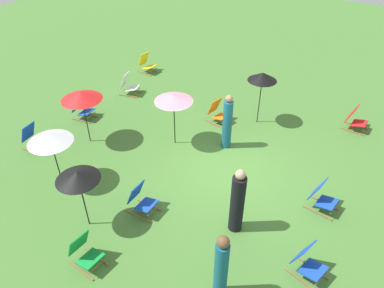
% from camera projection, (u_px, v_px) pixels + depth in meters
% --- Properties ---
extents(ground_plane, '(40.00, 40.00, 0.00)m').
position_uv_depth(ground_plane, '(229.00, 171.00, 10.14)').
color(ground_plane, '#477A33').
extents(deckchair_2, '(0.54, 0.80, 0.83)m').
position_uv_depth(deckchair_2, '(355.00, 119.00, 11.64)').
color(deckchair_2, olive).
rests_on(deckchair_2, ground).
extents(deckchair_3, '(0.55, 0.80, 0.83)m').
position_uv_depth(deckchair_3, '(85.00, 252.00, 7.50)').
color(deckchair_3, olive).
rests_on(deckchair_3, ground).
extents(deckchair_4, '(0.55, 0.81, 0.83)m').
position_uv_depth(deckchair_4, '(147.00, 64.00, 15.13)').
color(deckchair_4, olive).
rests_on(deckchair_4, ground).
extents(deckchair_5, '(0.49, 0.77, 0.83)m').
position_uv_depth(deckchair_5, '(141.00, 200.00, 8.72)').
color(deckchair_5, olive).
rests_on(deckchair_5, ground).
extents(deckchair_6, '(0.65, 0.86, 0.83)m').
position_uv_depth(deckchair_6, '(129.00, 85.00, 13.57)').
color(deckchair_6, olive).
rests_on(deckchair_6, ground).
extents(deckchair_7, '(0.63, 0.85, 0.83)m').
position_uv_depth(deckchair_7, '(218.00, 112.00, 11.99)').
color(deckchair_7, olive).
rests_on(deckchair_7, ground).
extents(deckchair_8, '(0.60, 0.83, 0.83)m').
position_uv_depth(deckchair_8, '(322.00, 197.00, 8.80)').
color(deckchair_8, olive).
rests_on(deckchair_8, ground).
extents(deckchair_9, '(0.68, 0.87, 0.83)m').
position_uv_depth(deckchair_9, '(308.00, 262.00, 7.30)').
color(deckchair_9, olive).
rests_on(deckchair_9, ground).
extents(deckchair_10, '(0.57, 0.82, 0.83)m').
position_uv_depth(deckchair_10, '(82.00, 109.00, 12.18)').
color(deckchair_10, olive).
rests_on(deckchair_10, ground).
extents(deckchair_11, '(0.56, 0.81, 0.83)m').
position_uv_depth(deckchair_11, '(33.00, 138.00, 10.79)').
color(deckchair_11, olive).
rests_on(deckchair_11, ground).
extents(umbrella_0, '(1.13, 1.13, 1.67)m').
position_uv_depth(umbrella_0, '(49.00, 137.00, 8.86)').
color(umbrella_0, black).
rests_on(umbrella_0, ground).
extents(umbrella_1, '(0.93, 0.93, 1.81)m').
position_uv_depth(umbrella_1, '(263.00, 77.00, 11.20)').
color(umbrella_1, black).
rests_on(umbrella_1, ground).
extents(umbrella_2, '(0.98, 0.98, 1.63)m').
position_uv_depth(umbrella_2, '(77.00, 176.00, 7.69)').
color(umbrella_2, black).
rests_on(umbrella_2, ground).
extents(umbrella_3, '(1.14, 1.14, 1.69)m').
position_uv_depth(umbrella_3, '(174.00, 98.00, 10.28)').
color(umbrella_3, black).
rests_on(umbrella_3, ground).
extents(umbrella_4, '(1.20, 1.20, 1.74)m').
position_uv_depth(umbrella_4, '(81.00, 96.00, 10.35)').
color(umbrella_4, black).
rests_on(umbrella_4, ground).
extents(person_0, '(0.28, 0.28, 1.76)m').
position_uv_depth(person_0, '(227.00, 123.00, 10.59)').
color(person_0, '#195972').
rests_on(person_0, ground).
extents(person_1, '(0.43, 0.43, 1.77)m').
position_uv_depth(person_1, '(237.00, 202.00, 8.00)').
color(person_1, black).
rests_on(person_1, ground).
extents(person_2, '(0.35, 0.35, 1.69)m').
position_uv_depth(person_2, '(221.00, 268.00, 6.67)').
color(person_2, '#195972').
rests_on(person_2, ground).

